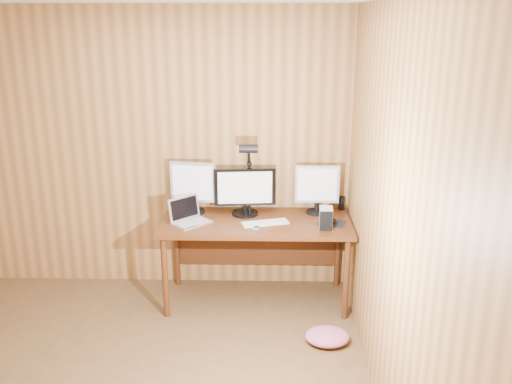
{
  "coord_description": "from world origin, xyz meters",
  "views": [
    {
      "loc": [
        1.03,
        -2.66,
        2.36
      ],
      "look_at": [
        0.93,
        1.58,
        1.02
      ],
      "focal_mm": 38.0,
      "sensor_mm": 36.0,
      "label": 1
    }
  ],
  "objects_px": {
    "monitor_right": "(317,188)",
    "phone": "(257,227)",
    "desk": "(256,231)",
    "desk_lamp": "(249,168)",
    "speaker": "(341,203)",
    "laptop": "(188,217)",
    "hard_drive": "(326,218)",
    "keyboard": "(265,223)",
    "mouse": "(331,220)",
    "monitor_center": "(245,191)",
    "monitor_left": "(193,186)"
  },
  "relations": [
    {
      "from": "speaker",
      "to": "laptop",
      "type": "bearing_deg",
      "value": -164.67
    },
    {
      "from": "keyboard",
      "to": "hard_drive",
      "type": "distance_m",
      "value": 0.5
    },
    {
      "from": "keyboard",
      "to": "speaker",
      "type": "height_order",
      "value": "speaker"
    },
    {
      "from": "phone",
      "to": "hard_drive",
      "type": "bearing_deg",
      "value": 13.2
    },
    {
      "from": "desk",
      "to": "speaker",
      "type": "distance_m",
      "value": 0.81
    },
    {
      "from": "monitor_center",
      "to": "hard_drive",
      "type": "relative_size",
      "value": 3.12
    },
    {
      "from": "hard_drive",
      "to": "desk_lamp",
      "type": "bearing_deg",
      "value": 159.22
    },
    {
      "from": "hard_drive",
      "to": "desk_lamp",
      "type": "distance_m",
      "value": 0.78
    },
    {
      "from": "monitor_center",
      "to": "keyboard",
      "type": "height_order",
      "value": "monitor_center"
    },
    {
      "from": "laptop",
      "to": "desk_lamp",
      "type": "relative_size",
      "value": 0.54
    },
    {
      "from": "monitor_left",
      "to": "desk_lamp",
      "type": "xyz_separation_m",
      "value": [
        0.49,
        -0.05,
        0.18
      ]
    },
    {
      "from": "monitor_center",
      "to": "desk_lamp",
      "type": "bearing_deg",
      "value": -18.36
    },
    {
      "from": "monitor_right",
      "to": "laptop",
      "type": "xyz_separation_m",
      "value": [
        -1.09,
        -0.26,
        -0.18
      ]
    },
    {
      "from": "laptop",
      "to": "keyboard",
      "type": "distance_m",
      "value": 0.64
    },
    {
      "from": "keyboard",
      "to": "mouse",
      "type": "bearing_deg",
      "value": -13.18
    },
    {
      "from": "desk_lamp",
      "to": "desk",
      "type": "bearing_deg",
      "value": -63.99
    },
    {
      "from": "monitor_left",
      "to": "laptop",
      "type": "bearing_deg",
      "value": -83.96
    },
    {
      "from": "desk",
      "to": "desk_lamp",
      "type": "bearing_deg",
      "value": 132.69
    },
    {
      "from": "monitor_center",
      "to": "hard_drive",
      "type": "height_order",
      "value": "monitor_center"
    },
    {
      "from": "laptop",
      "to": "phone",
      "type": "bearing_deg",
      "value": -55.21
    },
    {
      "from": "monitor_center",
      "to": "phone",
      "type": "relative_size",
      "value": 4.69
    },
    {
      "from": "keyboard",
      "to": "hard_drive",
      "type": "relative_size",
      "value": 2.4
    },
    {
      "from": "laptop",
      "to": "desk_lamp",
      "type": "bearing_deg",
      "value": -22.63
    },
    {
      "from": "desk",
      "to": "mouse",
      "type": "height_order",
      "value": "mouse"
    },
    {
      "from": "keyboard",
      "to": "hard_drive",
      "type": "xyz_separation_m",
      "value": [
        0.49,
        -0.08,
        0.07
      ]
    },
    {
      "from": "monitor_left",
      "to": "speaker",
      "type": "bearing_deg",
      "value": 13.78
    },
    {
      "from": "monitor_center",
      "to": "laptop",
      "type": "bearing_deg",
      "value": -161.28
    },
    {
      "from": "phone",
      "to": "desk_lamp",
      "type": "relative_size",
      "value": 0.16
    },
    {
      "from": "hard_drive",
      "to": "speaker",
      "type": "distance_m",
      "value": 0.49
    },
    {
      "from": "monitor_center",
      "to": "laptop",
      "type": "relative_size",
      "value": 1.42
    },
    {
      "from": "monitor_left",
      "to": "mouse",
      "type": "xyz_separation_m",
      "value": [
        1.18,
        -0.24,
        -0.22
      ]
    },
    {
      "from": "laptop",
      "to": "mouse",
      "type": "relative_size",
      "value": 3.14
    },
    {
      "from": "monitor_center",
      "to": "monitor_right",
      "type": "height_order",
      "value": "monitor_right"
    },
    {
      "from": "monitor_center",
      "to": "hard_drive",
      "type": "xyz_separation_m",
      "value": [
        0.67,
        -0.3,
        -0.13
      ]
    },
    {
      "from": "monitor_right",
      "to": "phone",
      "type": "xyz_separation_m",
      "value": [
        -0.52,
        -0.37,
        -0.22
      ]
    },
    {
      "from": "phone",
      "to": "keyboard",
      "type": "bearing_deg",
      "value": 64.28
    },
    {
      "from": "mouse",
      "to": "hard_drive",
      "type": "xyz_separation_m",
      "value": [
        -0.06,
        -0.11,
        0.06
      ]
    },
    {
      "from": "desk",
      "to": "keyboard",
      "type": "bearing_deg",
      "value": -62.45
    },
    {
      "from": "monitor_right",
      "to": "monitor_center",
      "type": "bearing_deg",
      "value": -174.71
    },
    {
      "from": "monitor_left",
      "to": "mouse",
      "type": "height_order",
      "value": "monitor_left"
    },
    {
      "from": "mouse",
      "to": "phone",
      "type": "xyz_separation_m",
      "value": [
        -0.62,
        -0.12,
        -0.02
      ]
    },
    {
      "from": "desk",
      "to": "phone",
      "type": "distance_m",
      "value": 0.27
    },
    {
      "from": "desk",
      "to": "mouse",
      "type": "xyz_separation_m",
      "value": [
        0.63,
        -0.12,
        0.15
      ]
    },
    {
      "from": "keyboard",
      "to": "speaker",
      "type": "distance_m",
      "value": 0.78
    },
    {
      "from": "monitor_right",
      "to": "speaker",
      "type": "height_order",
      "value": "monitor_right"
    },
    {
      "from": "desk",
      "to": "desk_lamp",
      "type": "relative_size",
      "value": 2.34
    },
    {
      "from": "desk",
      "to": "hard_drive",
      "type": "xyz_separation_m",
      "value": [
        0.57,
        -0.22,
        0.21
      ]
    },
    {
      "from": "monitor_center",
      "to": "monitor_left",
      "type": "bearing_deg",
      "value": 169.11
    },
    {
      "from": "keyboard",
      "to": "hard_drive",
      "type": "bearing_deg",
      "value": -25.17
    },
    {
      "from": "desk",
      "to": "monitor_left",
      "type": "bearing_deg",
      "value": 167.58
    }
  ]
}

